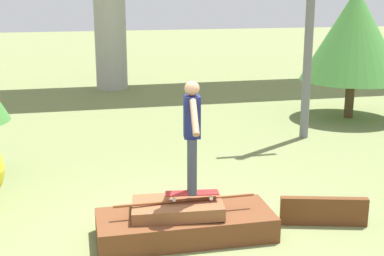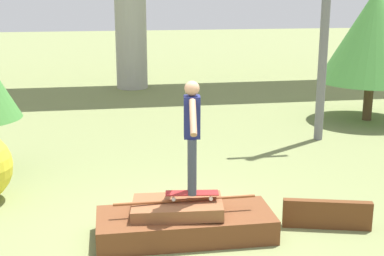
{
  "view_description": "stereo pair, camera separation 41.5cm",
  "coord_description": "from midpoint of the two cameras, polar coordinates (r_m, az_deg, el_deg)",
  "views": [
    {
      "loc": [
        -1.5,
        -6.85,
        3.43
      ],
      "look_at": [
        0.1,
        -0.0,
        1.6
      ],
      "focal_mm": 50.0,
      "sensor_mm": 36.0,
      "label": 1
    },
    {
      "loc": [
        -1.09,
        -6.94,
        3.43
      ],
      "look_at": [
        0.1,
        -0.0,
        1.6
      ],
      "focal_mm": 50.0,
      "sensor_mm": 36.0,
      "label": 2
    }
  ],
  "objects": [
    {
      "name": "ground_plane",
      "position": [
        7.81,
        0.84,
        -11.49
      ],
      "size": [
        80.0,
        80.0,
        0.0
      ],
      "primitive_type": "plane",
      "color": "olive"
    },
    {
      "name": "scrap_pile",
      "position": [
        7.71,
        0.71,
        -10.01
      ],
      "size": [
        2.51,
        1.01,
        0.58
      ],
      "color": "brown",
      "rests_on": "ground_plane"
    },
    {
      "name": "scrap_plank_loose",
      "position": [
        8.27,
        15.62,
        -8.89
      ],
      "size": [
        1.28,
        0.47,
        0.43
      ],
      "color": "#5B3319",
      "rests_on": "ground_plane"
    },
    {
      "name": "skateboard",
      "position": [
        7.56,
        1.58,
        -7.02
      ],
      "size": [
        0.76,
        0.3,
        0.09
      ],
      "color": "maroon",
      "rests_on": "scrap_pile"
    },
    {
      "name": "skater",
      "position": [
        7.27,
        1.63,
        -0.2
      ],
      "size": [
        0.25,
        1.14,
        1.59
      ],
      "color": "#383D4C",
      "rests_on": "skateboard"
    },
    {
      "name": "tree_behind_right",
      "position": [
        14.99,
        19.57,
        9.28
      ],
      "size": [
        2.78,
        2.78,
        3.5
      ],
      "color": "#4C3823",
      "rests_on": "ground_plane"
    }
  ]
}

